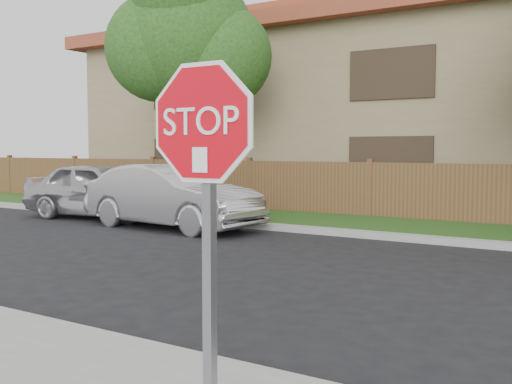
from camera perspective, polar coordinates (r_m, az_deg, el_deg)
The scene contains 5 objects.
far_curb at distance 12.83m, azimuth 22.20°, elevation -4.73°, with size 70.00×0.30×0.15m, color gray.
tree_left at distance 18.12m, azimuth -6.58°, elevation 14.44°, with size 4.80×3.90×7.78m.
stop_sign at distance 3.60m, azimuth -4.93°, elevation 1.48°, with size 1.01×0.13×2.55m.
sedan_far_left at distance 17.46m, azimuth -14.42°, elevation 0.17°, with size 1.91×4.74×1.61m, color #BBBABF.
sedan_left at distance 14.96m, azimuth -8.00°, elevation -0.43°, with size 1.69×4.84×1.60m, color #B5B5BA.
Camera 1 is at (2.16, -4.35, 2.00)m, focal length 42.00 mm.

